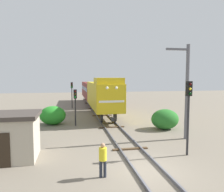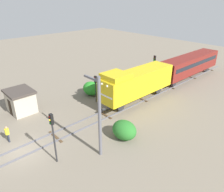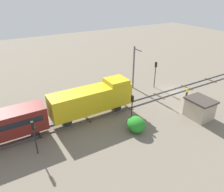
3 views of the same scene
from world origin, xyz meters
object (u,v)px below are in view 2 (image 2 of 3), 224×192
(traffic_signal_mid, at_px, (96,84))
(relay_hut, at_px, (21,101))
(locomotive, at_px, (136,82))
(traffic_signal_near, at_px, (53,130))
(passenger_car_leading, at_px, (190,64))
(traffic_signal_far, at_px, (154,63))
(worker_near_track, at_px, (7,133))
(catenary_mast, at_px, (99,116))

(traffic_signal_mid, distance_m, relay_hut, 9.21)
(locomotive, distance_m, traffic_signal_near, 13.95)
(traffic_signal_near, xyz_separation_m, relay_hut, (-10.70, 1.43, -1.78))
(relay_hut, bearing_deg, passenger_car_leading, 73.60)
(traffic_signal_mid, height_order, relay_hut, traffic_signal_mid)
(traffic_signal_far, bearing_deg, worker_near_track, -87.13)
(locomotive, height_order, worker_near_track, locomotive)
(locomotive, relative_size, traffic_signal_near, 2.52)
(relay_hut, bearing_deg, catenary_mast, 8.74)
(traffic_signal_mid, height_order, worker_near_track, traffic_signal_mid)
(passenger_car_leading, xyz_separation_m, relay_hut, (-7.50, -25.48, -1.13))
(traffic_signal_near, relative_size, relay_hut, 1.31)
(traffic_signal_near, relative_size, worker_near_track, 2.71)
(worker_near_track, bearing_deg, traffic_signal_far, -179.88)
(traffic_signal_mid, bearing_deg, catenary_mast, -36.92)
(traffic_signal_far, relative_size, relay_hut, 1.15)
(traffic_signal_far, distance_m, catenary_mast, 20.55)
(passenger_car_leading, relative_size, traffic_signal_mid, 3.87)
(passenger_car_leading, distance_m, catenary_mast, 24.12)
(traffic_signal_far, bearing_deg, traffic_signal_near, -72.82)
(locomotive, height_order, relay_hut, locomotive)
(locomotive, bearing_deg, traffic_signal_far, 113.14)
(passenger_car_leading, height_order, traffic_signal_near, traffic_signal_near)
(traffic_signal_near, distance_m, traffic_signal_far, 23.03)
(traffic_signal_far, bearing_deg, traffic_signal_mid, -89.08)
(catenary_mast, bearing_deg, traffic_signal_near, -117.42)
(catenary_mast, xyz_separation_m, relay_hut, (-12.43, -1.91, -2.51))
(traffic_signal_mid, bearing_deg, traffic_signal_near, -55.50)
(traffic_signal_mid, xyz_separation_m, relay_hut, (-4.10, -8.17, -1.14))
(worker_near_track, xyz_separation_m, catenary_mast, (7.33, 5.32, 2.91))
(passenger_car_leading, height_order, catenary_mast, catenary_mast)
(traffic_signal_near, height_order, traffic_signal_far, traffic_signal_near)
(traffic_signal_mid, bearing_deg, locomotive, 49.44)
(locomotive, distance_m, passenger_car_leading, 13.34)
(locomotive, distance_m, traffic_signal_far, 9.16)
(catenary_mast, bearing_deg, locomotive, 115.74)
(worker_near_track, distance_m, relay_hut, 6.15)
(worker_near_track, bearing_deg, traffic_signal_mid, -177.81)
(traffic_signal_near, bearing_deg, relay_hut, 172.39)
(traffic_signal_near, height_order, relay_hut, traffic_signal_near)
(passenger_car_leading, bearing_deg, traffic_signal_mid, -101.11)
(catenary_mast, bearing_deg, worker_near_track, -144.05)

